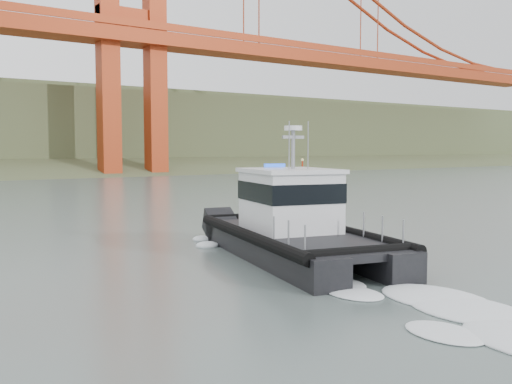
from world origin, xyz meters
The scene contains 3 objects.
ground centered at (0.00, 0.00, 0.00)m, with size 400.00×400.00×0.00m, color #53635F.
patrol_boat centered at (0.37, 5.43, 1.38)m, with size 6.54×11.98×5.51m.
nav_buoy centered at (22.86, 32.64, 0.94)m, with size 1.72×1.72×3.58m.
Camera 1 is at (-13.81, -12.65, 4.42)m, focal length 40.00 mm.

